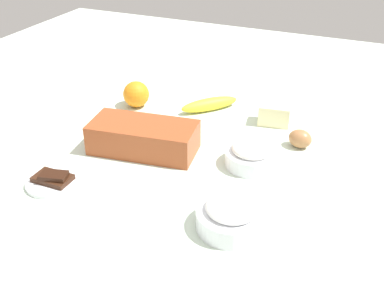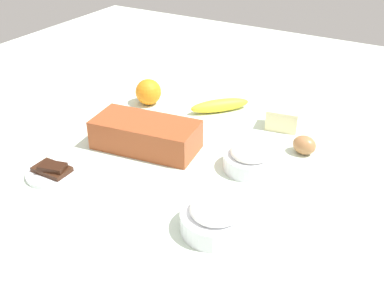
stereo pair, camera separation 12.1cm
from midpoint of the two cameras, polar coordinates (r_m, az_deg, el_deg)
The scene contains 9 objects.
ground_plane at distance 1.23m, azimuth 2.80°, elevation -2.09°, with size 2.40×2.40×0.02m, color silver.
loaf_pan at distance 1.25m, azimuth -2.92°, elevation 1.13°, with size 0.30×0.17×0.08m.
flour_bowl at distance 1.18m, azimuth 10.02°, elevation -1.79°, with size 0.13×0.13×0.07m.
sugar_bowl at distance 0.98m, azimuth 6.51°, elevation -8.96°, with size 0.15×0.15×0.07m.
banana at distance 1.47m, azimuth 5.78°, elevation 4.64°, with size 0.19×0.04×0.04m, color yellow.
orange_fruit at distance 1.50m, azimuth -3.05°, elevation 6.30°, with size 0.08×0.08×0.08m, color orange.
butter_block at distance 1.39m, azimuth 13.49°, elevation 2.95°, with size 0.09×0.06×0.06m, color #F4EDB2.
egg_near_butter at distance 1.28m, azimuth 16.18°, elevation -0.19°, with size 0.05×0.05×0.06m, color #A67044.
chocolate_plate at distance 1.18m, azimuth -13.88°, elevation -3.36°, with size 0.13×0.13×0.03m.
Camera 2 is at (0.52, -0.90, 0.64)m, focal length 43.78 mm.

